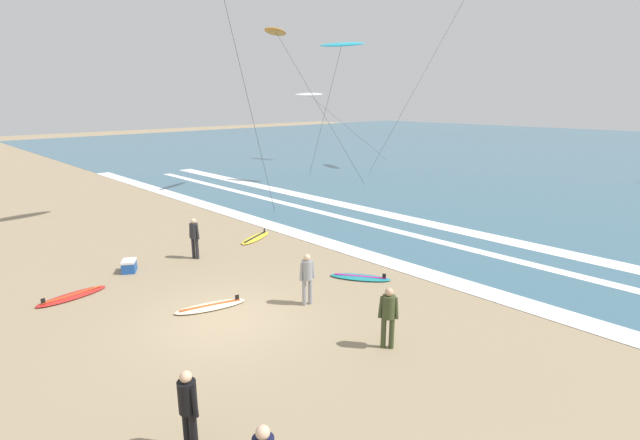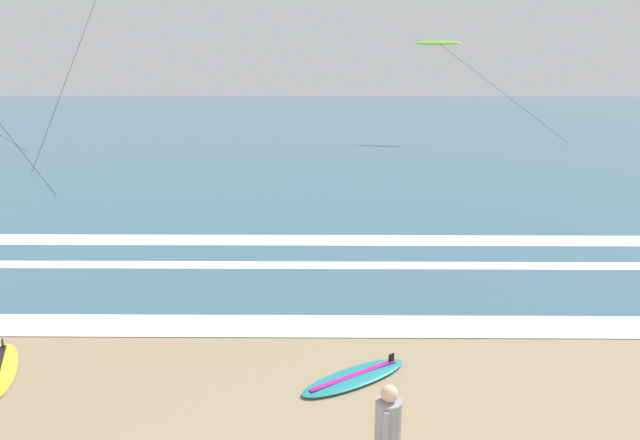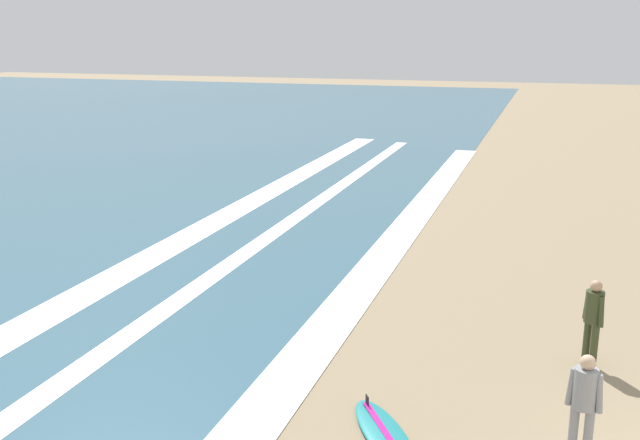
% 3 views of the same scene
% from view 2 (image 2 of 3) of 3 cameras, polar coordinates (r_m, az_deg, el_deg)
% --- Properties ---
extents(ocean_surface, '(140.00, 90.00, 0.01)m').
position_cam_2_polar(ocean_surface, '(55.25, 0.39, 10.29)').
color(ocean_surface, '#386075').
rests_on(ocean_surface, ground).
extents(wave_foam_shoreline, '(57.07, 1.01, 0.01)m').
position_cam_2_polar(wave_foam_shoreline, '(11.69, -4.70, -10.89)').
color(wave_foam_shoreline, white).
rests_on(wave_foam_shoreline, ocean_surface).
extents(wave_foam_mid_break, '(54.53, 0.57, 0.01)m').
position_cam_2_polar(wave_foam_mid_break, '(15.07, 7.60, -4.70)').
color(wave_foam_mid_break, white).
rests_on(wave_foam_mid_break, ocean_surface).
extents(wave_foam_outer_break, '(56.40, 1.06, 0.01)m').
position_cam_2_polar(wave_foam_outer_break, '(17.14, 5.99, -2.11)').
color(wave_foam_outer_break, white).
rests_on(wave_foam_outer_break, ocean_surface).
extents(surfer_right_near, '(0.32, 0.51, 1.60)m').
position_cam_2_polar(surfer_right_near, '(7.17, 7.05, -21.04)').
color(surfer_right_near, gray).
rests_on(surfer_right_near, ground).
extents(surfboard_foreground_flat, '(2.09, 1.64, 0.25)m').
position_cam_2_polar(surfboard_foreground_flat, '(9.89, 3.59, -15.96)').
color(surfboard_foreground_flat, teal).
rests_on(surfboard_foreground_flat, ground).
extents(kite_lime_high_right, '(10.67, 2.96, 7.00)m').
position_cam_2_polar(kite_lime_high_right, '(40.93, 12.21, 17.50)').
color(kite_lime_high_right, '#70C628').
rests_on(kite_lime_high_right, ground).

